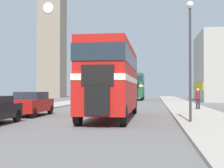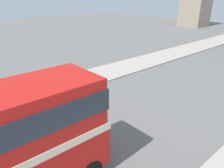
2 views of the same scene
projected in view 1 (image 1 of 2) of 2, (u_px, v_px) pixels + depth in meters
ground_plane at (79, 122)px, 16.15m from camera, size 120.00×120.00×0.00m
sidewalk_right at (214, 123)px, 15.24m from camera, size 3.50×120.00×0.12m
double_decker_bus at (112, 76)px, 18.18m from camera, size 2.43×9.64×4.13m
bus_distant at (136, 85)px, 51.29m from camera, size 2.56×9.55×4.22m
car_parked_mid at (31, 104)px, 19.85m from camera, size 1.78×3.91×1.53m
pedestrian_walking at (198, 97)px, 24.96m from camera, size 0.33×0.33×1.64m
street_lamp at (190, 43)px, 15.12m from camera, size 0.36×0.36×5.86m
church_tower at (52, 21)px, 67.44m from camera, size 5.30×5.30×32.47m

